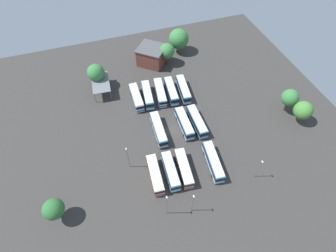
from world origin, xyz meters
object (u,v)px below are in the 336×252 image
bus_row0_slot2 (184,168)px  bus_row2_slot2 (160,92)px  bus_row2_slot3 (148,95)px  lamp_post_near_entrance (167,205)px  bus_row2_slot4 (137,97)px  tree_south_edge (96,73)px  bus_row2_slot0 (183,89)px  maintenance_shelter (101,83)px  bus_row0_slot3 (171,171)px  tree_west_edge (179,39)px  lamp_post_by_building (193,203)px  tree_east_edge (167,51)px  tree_north_edge (53,209)px  tree_northeast (290,98)px  lamp_post_far_corner (128,157)px  bus_row2_slot1 (171,91)px  bus_row0_slot0 (213,162)px  depot_building (152,55)px  bus_row1_slot3 (159,129)px  bus_row1_slot0 (197,121)px  bus_row0_slot4 (155,175)px  bus_row1_slot1 (184,123)px  tree_northwest (303,110)px

bus_row0_slot2 → bus_row2_slot2: size_ratio=0.96×
bus_row2_slot3 → lamp_post_near_entrance: size_ratio=1.20×
bus_row2_slot4 → tree_south_edge: 15.93m
bus_row2_slot0 → maintenance_shelter: bearing=69.3°
bus_row0_slot3 → tree_west_edge: (50.21, -20.31, 3.76)m
lamp_post_by_building → tree_east_edge: 56.65m
tree_north_edge → bus_row0_slot2: bearing=-86.3°
bus_row2_slot0 → bus_row0_slot2: bearing=159.8°
lamp_post_near_entrance → tree_northeast: 50.07m
lamp_post_far_corner → tree_north_edge: 20.65m
bus_row2_slot1 → bus_row2_slot2: 3.71m
tree_northeast → lamp_post_far_corner: bearing=95.1°
tree_west_edge → tree_north_edge: bearing=137.0°
bus_row2_slot0 → bus_row2_slot4: 15.83m
bus_row0_slot0 → depot_building: size_ratio=0.92×
lamp_post_by_building → tree_north_edge: bearing=74.5°
tree_east_edge → bus_row2_slot2: bearing=154.3°
bus_row1_slot3 → lamp_post_far_corner: lamp_post_far_corner is taller
bus_row2_slot2 → tree_north_edge: tree_north_edge is taller
bus_row2_slot1 → lamp_post_near_entrance: 40.48m
bus_row2_slot1 → lamp_post_by_building: lamp_post_by_building is taller
lamp_post_by_building → tree_east_edge: size_ratio=1.00×
tree_northeast → lamp_post_by_building: bearing=117.7°
tree_south_edge → bus_row2_slot3: bearing=-128.2°
bus_row2_slot3 → tree_west_edge: (21.31, -18.48, 3.76)m
bus_row1_slot0 → bus_row2_slot0: (14.35, -1.03, 0.00)m
bus_row0_slot4 → bus_row2_slot2: size_ratio=0.95×
bus_row2_slot1 → bus_row2_slot0: bearing=-97.0°
bus_row2_slot0 → bus_row2_slot1: 4.14m
bus_row0_slot4 → tree_south_edge: (39.89, 8.30, 4.17)m
tree_northeast → depot_building: bearing=42.4°
lamp_post_far_corner → tree_northeast: (4.58, -51.47, 0.89)m
maintenance_shelter → bus_row2_slot0: bearing=-110.7°
bus_row1_slot1 → tree_northwest: tree_northwest is taller
tree_east_edge → tree_northwest: size_ratio=1.09×
bus_row0_slot4 → bus_row2_slot0: bearing=-33.3°
bus_row0_slot0 → lamp_post_near_entrance: bearing=118.6°
bus_row0_slot0 → tree_northeast: 32.28m
bus_row2_slot0 → depot_building: bearing=15.9°
bus_row2_slot0 → bus_row2_slot2: 7.86m
bus_row1_slot0 → maintenance_shelter: maintenance_shelter is taller
bus_row2_slot3 → lamp_post_by_building: size_ratio=1.36×
bus_row0_slot3 → bus_row2_slot1: same height
bus_row2_slot0 → lamp_post_near_entrance: (-37.32, 18.14, 3.28)m
bus_row0_slot0 → bus_row0_slot4: 15.89m
bus_row1_slot1 → bus_row2_slot1: size_ratio=0.97×
bus_row1_slot1 → tree_east_edge: bearing=-8.7°
tree_northeast → bus_row2_slot3: bearing=64.9°
bus_row2_slot2 → depot_building: size_ratio=0.88×
bus_row2_slot0 → tree_northwest: (-22.57, -29.26, 3.02)m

